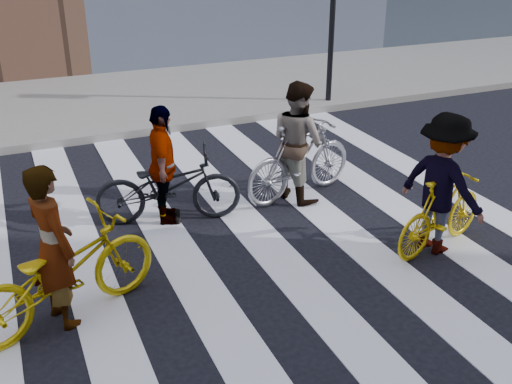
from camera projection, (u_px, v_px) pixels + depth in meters
ground at (233, 262)px, 7.25m from camera, size 100.00×100.00×0.00m
sidewalk_far at (111, 101)px, 13.49m from camera, size 100.00×5.00×0.15m
zebra_crosswalk at (233, 262)px, 7.25m from camera, size 8.25×10.00×0.01m
traffic_signal at (335, 1)px, 12.36m from camera, size 0.22×0.42×3.33m
bike_yellow_left at (62, 273)px, 6.00m from camera, size 2.21×1.43×1.10m
bike_silver_mid at (300, 160)px, 8.76m from camera, size 2.03×1.01×1.17m
bike_yellow_right at (441, 213)px, 7.38m from camera, size 1.69×0.88×0.98m
bike_dark_rear at (168, 186)px, 8.06m from camera, size 2.06×1.14×1.03m
rider_left at (53, 247)px, 5.85m from camera, size 0.61×0.74×1.73m
rider_mid at (298, 141)px, 8.62m from camera, size 0.86×0.99×1.76m
rider_right at (442, 184)px, 7.20m from camera, size 0.94×1.27×1.76m
rider_rear at (163, 166)px, 7.91m from camera, size 0.62×1.03×1.64m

